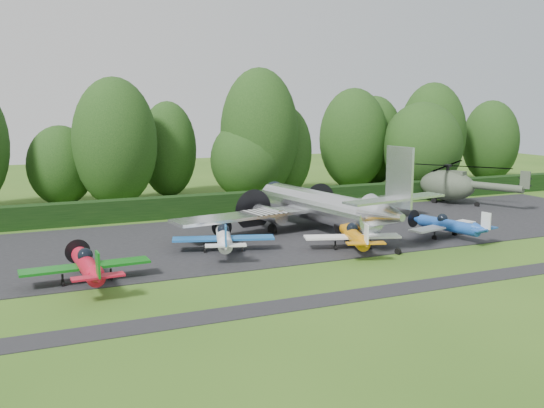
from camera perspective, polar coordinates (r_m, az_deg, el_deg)
name	(u,v)px	position (r m, az deg, el deg)	size (l,w,h in m)	color
ground	(345,264)	(40.77, 6.86, -5.67)	(160.00, 160.00, 0.00)	#315718
apron	(283,235)	(49.40, 1.02, -2.92)	(70.00, 18.00, 0.01)	black
taxiway_verge	(397,290)	(35.93, 11.72, -7.90)	(70.00, 2.00, 0.00)	black
hedgerow	(236,213)	(59.40, -3.37, -0.82)	(90.00, 1.60, 2.00)	black
transport_plane	(319,206)	(50.20, 4.48, -0.18)	(24.71, 18.94, 7.92)	silver
light_plane_red	(87,265)	(37.36, -16.99, -5.53)	(7.50, 7.89, 2.88)	#B81127
light_plane_white	(224,237)	(43.29, -4.58, -3.15)	(7.28, 7.66, 2.80)	silver
light_plane_orange	(354,236)	(44.27, 7.70, -2.98)	(7.04, 7.40, 2.70)	#C3770B
light_plane_blue	(448,225)	(49.82, 16.23, -1.91)	(6.86, 7.22, 2.64)	#1B4CA6
helicopter	(448,183)	(67.13, 16.21, 1.95)	(12.96, 15.17, 4.17)	#3E4938
sign_board	(491,183)	(75.57, 19.95, 1.87)	(3.53, 0.13, 1.99)	#3F3326
tree_0	(432,134)	(81.37, 14.84, 6.36)	(8.54, 8.54, 13.24)	black
tree_2	(259,134)	(67.55, -1.20, 6.61)	(8.68, 8.68, 14.48)	black
tree_3	(490,141)	(87.47, 19.87, 5.57)	(7.48, 7.48, 11.00)	black
tree_5	(353,139)	(76.17, 7.68, 6.10)	(8.46, 8.46, 12.46)	black
tree_6	(61,166)	(66.81, -19.25, 3.43)	(6.85, 6.85, 8.36)	black
tree_8	(168,149)	(70.02, -9.76, 5.09)	(6.41, 6.41, 10.85)	black
tree_9	(286,151)	(70.21, 1.36, 4.98)	(5.89, 5.89, 10.22)	black
tree_10	(115,142)	(64.33, -14.58, 5.63)	(8.59, 8.59, 13.27)	black
tree_11	(374,140)	(80.78, 9.59, 5.92)	(7.41, 7.41, 11.55)	black
tree_12	(248,159)	(67.15, -2.23, 4.21)	(8.41, 8.41, 8.90)	black
tree_13	(422,147)	(75.87, 13.95, 5.25)	(9.62, 9.62, 10.75)	black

